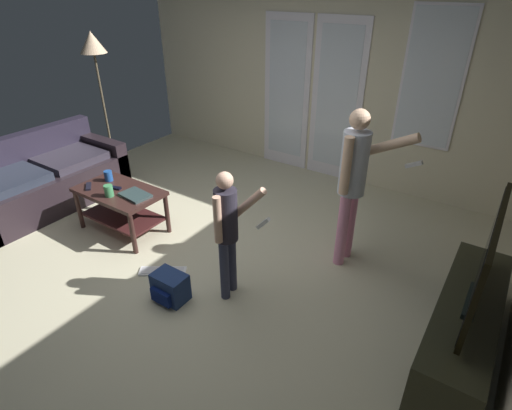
# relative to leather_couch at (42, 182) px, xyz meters

# --- Properties ---
(ground_plane) EXTENTS (5.57, 5.21, 0.02)m
(ground_plane) POSITION_rel_leather_couch_xyz_m (2.22, 0.19, -0.31)
(ground_plane) COLOR #C1BA99
(wall_back_with_doors) EXTENTS (5.57, 0.09, 2.71)m
(wall_back_with_doors) POSITION_rel_leather_couch_xyz_m (2.25, 2.76, 1.02)
(wall_back_with_doors) COLOR beige
(wall_back_with_doors) RESTS_ON ground_plane
(leather_couch) EXTENTS (0.87, 1.87, 0.83)m
(leather_couch) POSITION_rel_leather_couch_xyz_m (0.00, 0.00, 0.00)
(leather_couch) COLOR black
(leather_couch) RESTS_ON ground_plane
(coffee_table) EXTENTS (0.94, 0.54, 0.49)m
(coffee_table) POSITION_rel_leather_couch_xyz_m (1.27, 0.15, 0.06)
(coffee_table) COLOR #321D1A
(coffee_table) RESTS_ON ground_plane
(tv_stand) EXTENTS (0.41, 1.59, 0.42)m
(tv_stand) POSITION_rel_leather_couch_xyz_m (4.64, 0.46, -0.09)
(tv_stand) COLOR #2A291A
(tv_stand) RESTS_ON ground_plane
(flat_screen_tv) EXTENTS (0.08, 1.16, 0.72)m
(flat_screen_tv) POSITION_rel_leather_couch_xyz_m (4.64, 0.47, 0.48)
(flat_screen_tv) COLOR black
(flat_screen_tv) RESTS_ON tv_stand
(person_adult) EXTENTS (0.65, 0.41, 1.51)m
(person_adult) POSITION_rel_leather_couch_xyz_m (3.49, 0.99, 0.61)
(person_adult) COLOR pink
(person_adult) RESTS_ON ground_plane
(person_child) EXTENTS (0.40, 0.35, 1.17)m
(person_child) POSITION_rel_leather_couch_xyz_m (2.86, -0.03, 0.40)
(person_child) COLOR #353851
(person_child) RESTS_ON ground_plane
(floor_lamp) EXTENTS (0.34, 0.34, 1.85)m
(floor_lamp) POSITION_rel_leather_couch_xyz_m (-0.30, 1.26, 1.31)
(floor_lamp) COLOR #342F23
(floor_lamp) RESTS_ON ground_plane
(backpack) EXTENTS (0.29, 0.24, 0.25)m
(backpack) POSITION_rel_leather_couch_xyz_m (2.47, -0.38, -0.17)
(backpack) COLOR navy
(backpack) RESTS_ON ground_plane
(loose_keyboard) EXTENTS (0.44, 0.35, 0.02)m
(loose_keyboard) POSITION_rel_leather_couch_xyz_m (2.15, -0.16, -0.29)
(loose_keyboard) COLOR white
(loose_keyboard) RESTS_ON ground_plane
(laptop_closed) EXTENTS (0.33, 0.24, 0.03)m
(laptop_closed) POSITION_rel_leather_couch_xyz_m (1.52, 0.15, 0.21)
(laptop_closed) COLOR #2A3B3B
(laptop_closed) RESTS_ON coffee_table
(cup_near_edge) EXTENTS (0.09, 0.09, 0.12)m
(cup_near_edge) POSITION_rel_leather_couch_xyz_m (1.30, 0.00, 0.26)
(cup_near_edge) COLOR #3C834F
(cup_near_edge) RESTS_ON coffee_table
(cup_by_laptop) EXTENTS (0.09, 0.09, 0.11)m
(cup_by_laptop) POSITION_rel_leather_couch_xyz_m (1.00, 0.24, 0.25)
(cup_by_laptop) COLOR #1D4990
(cup_by_laptop) RESTS_ON coffee_table
(tv_remote_black) EXTENTS (0.18, 0.10, 0.02)m
(tv_remote_black) POSITION_rel_leather_couch_xyz_m (1.20, 0.13, 0.21)
(tv_remote_black) COLOR black
(tv_remote_black) RESTS_ON coffee_table
(dvd_remote_slim) EXTENTS (0.16, 0.14, 0.02)m
(dvd_remote_slim) POSITION_rel_leather_couch_xyz_m (0.96, 0.01, 0.21)
(dvd_remote_slim) COLOR black
(dvd_remote_slim) RESTS_ON coffee_table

